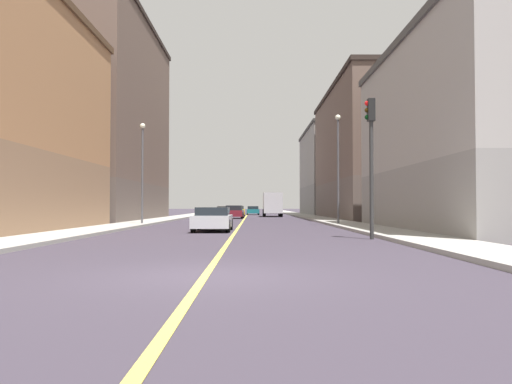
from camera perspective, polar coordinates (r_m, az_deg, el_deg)
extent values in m
plane|color=#352E3A|center=(9.79, -5.75, -9.42)|extent=(400.00, 400.00, 0.00)
cube|color=#9E9B93|center=(59.02, 5.95, -2.77)|extent=(2.57, 168.00, 0.15)
cube|color=#9E9B93|center=(59.24, -8.30, -2.76)|extent=(2.57, 168.00, 0.15)
cube|color=#E5D14C|center=(58.68, -1.19, -2.86)|extent=(0.16, 154.00, 0.01)
cube|color=gray|center=(29.19, 24.49, -0.77)|extent=(9.08, 18.37, 3.34)
cube|color=#9E9993|center=(29.65, 24.38, 8.77)|extent=(9.08, 18.37, 6.49)
cube|color=#474442|center=(30.45, 24.30, 15.16)|extent=(9.38, 18.67, 0.40)
cube|color=brown|center=(52.00, 13.32, -0.95)|extent=(9.08, 23.45, 3.70)
cube|color=brown|center=(52.45, 13.27, 5.99)|extent=(9.08, 23.45, 8.97)
cube|color=#2B221D|center=(53.26, 13.24, 10.99)|extent=(9.38, 23.75, 0.40)
cube|color=slate|center=(74.47, 9.16, -0.97)|extent=(9.08, 20.24, 4.16)
cube|color=gray|center=(74.77, 9.14, 3.63)|extent=(9.08, 20.24, 7.84)
cube|color=#3B3937|center=(75.26, 9.13, 6.76)|extent=(9.38, 20.54, 0.40)
cube|color=brown|center=(47.87, -17.39, -1.10)|extent=(9.08, 21.74, 3.33)
cube|color=brown|center=(48.74, -17.30, 9.40)|extent=(9.08, 21.74, 14.43)
cube|color=#2B221D|center=(50.67, -17.23, 17.66)|extent=(9.38, 22.04, 0.40)
cylinder|color=#2D2D2D|center=(20.62, 12.93, 1.33)|extent=(0.16, 0.16, 4.73)
cube|color=black|center=(20.95, 12.89, 9.03)|extent=(0.28, 0.32, 0.90)
sphere|color=red|center=(20.97, 12.45, 9.77)|extent=(0.20, 0.20, 0.20)
sphere|color=#352204|center=(20.91, 12.45, 9.02)|extent=(0.20, 0.20, 0.20)
sphere|color=black|center=(20.86, 12.46, 8.27)|extent=(0.20, 0.20, 0.20)
cylinder|color=#4C4C51|center=(34.44, 9.27, 2.33)|extent=(0.14, 0.14, 7.02)
sphere|color=#EAEACC|center=(34.88, 9.24, 8.34)|extent=(0.36, 0.36, 0.36)
cylinder|color=#4C4C51|center=(35.05, -12.74, 1.83)|extent=(0.14, 0.14, 6.47)
sphere|color=#EAEACC|center=(35.41, -12.71, 7.31)|extent=(0.36, 0.36, 0.36)
cube|color=#196670|center=(74.26, -0.35, -2.19)|extent=(1.83, 4.53, 0.60)
cube|color=black|center=(74.20, -0.35, -1.79)|extent=(1.59, 2.25, 0.44)
cylinder|color=black|center=(75.66, -0.97, -2.33)|extent=(0.23, 0.64, 0.64)
cylinder|color=black|center=(75.67, 0.26, -2.33)|extent=(0.23, 0.64, 0.64)
cylinder|color=black|center=(72.86, -0.98, -2.36)|extent=(0.23, 0.64, 0.64)
cylinder|color=black|center=(72.87, 0.30, -2.36)|extent=(0.23, 0.64, 0.64)
cube|color=maroon|center=(53.06, -2.46, -2.42)|extent=(2.00, 4.37, 0.63)
cube|color=black|center=(53.04, -2.46, -1.80)|extent=(1.70, 1.92, 0.51)
cylinder|color=black|center=(54.46, -3.26, -2.63)|extent=(0.24, 0.65, 0.64)
cylinder|color=black|center=(54.34, -1.46, -2.63)|extent=(0.24, 0.65, 0.64)
cylinder|color=black|center=(51.79, -3.51, -2.68)|extent=(0.24, 0.65, 0.64)
cylinder|color=black|center=(51.67, -1.62, -2.69)|extent=(0.24, 0.65, 0.64)
cube|color=orange|center=(73.15, -3.76, -2.18)|extent=(1.85, 4.18, 0.63)
cube|color=black|center=(73.26, -3.75, -1.78)|extent=(1.60, 2.05, 0.40)
cylinder|color=black|center=(74.50, -4.30, -2.33)|extent=(0.23, 0.64, 0.64)
cylinder|color=black|center=(74.38, -3.06, -2.34)|extent=(0.23, 0.64, 0.64)
cylinder|color=black|center=(71.94, -4.48, -2.36)|extent=(0.23, 0.64, 0.64)
cylinder|color=black|center=(71.81, -3.19, -2.37)|extent=(0.23, 0.64, 0.64)
cube|color=gold|center=(64.27, -2.16, -2.25)|extent=(2.07, 4.60, 0.67)
cube|color=black|center=(64.42, -2.16, -1.77)|extent=(1.74, 2.42, 0.41)
cylinder|color=black|center=(65.66, -2.92, -2.44)|extent=(0.25, 0.65, 0.64)
cylinder|color=black|center=(65.69, -1.44, -2.44)|extent=(0.25, 0.65, 0.64)
cylinder|color=black|center=(62.86, -2.91, -2.48)|extent=(0.25, 0.65, 0.64)
cylinder|color=black|center=(62.89, -1.37, -2.48)|extent=(0.25, 0.65, 0.64)
cube|color=silver|center=(26.59, -4.90, -3.30)|extent=(1.89, 4.49, 0.62)
cube|color=black|center=(26.47, -4.91, -2.19)|extent=(1.67, 2.08, 0.42)
cylinder|color=black|center=(28.06, -6.43, -3.63)|extent=(0.22, 0.64, 0.64)
cylinder|color=black|center=(27.93, -2.89, -3.65)|extent=(0.22, 0.64, 0.64)
cylinder|color=black|center=(25.30, -7.11, -3.85)|extent=(0.22, 0.64, 0.64)
cylinder|color=black|center=(25.15, -3.18, -3.88)|extent=(0.22, 0.64, 0.64)
cube|color=beige|center=(64.54, 1.77, -1.47)|extent=(2.20, 1.95, 2.17)
cube|color=silver|center=(60.85, 1.89, -1.25)|extent=(2.20, 4.61, 2.43)
cylinder|color=black|center=(64.17, 0.89, -2.35)|extent=(0.30, 0.90, 0.90)
cylinder|color=black|center=(64.24, 2.68, -2.35)|extent=(0.30, 0.90, 0.90)
cylinder|color=black|center=(59.85, 0.97, -2.41)|extent=(0.30, 0.90, 0.90)
cylinder|color=black|center=(59.92, 2.89, -2.40)|extent=(0.30, 0.90, 0.90)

